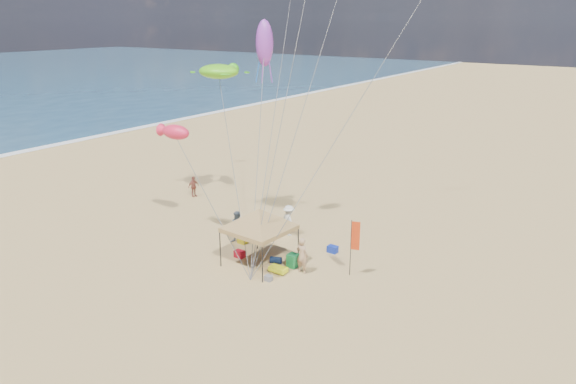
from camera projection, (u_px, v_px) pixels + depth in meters
The scene contains 18 objects.
ground at pixel (252, 288), 25.70m from camera, with size 280.00×280.00×0.00m, color tan.
canopy_tent at pixel (259, 211), 27.23m from camera, with size 5.76×5.76×3.56m.
feather_flag at pixel (354, 239), 26.32m from camera, with size 0.43×0.16×2.94m.
cooler_red at pixel (240, 254), 28.92m from camera, with size 0.54×0.38×0.38m, color #A80D1C.
cooler_blue at pixel (333, 249), 29.51m from camera, with size 0.54×0.38×0.38m, color #122899.
bag_navy at pixel (276, 260), 28.21m from camera, with size 0.36×0.36×0.60m, color #0B1732.
bag_orange at pixel (279, 231), 32.09m from camera, with size 0.36×0.36×0.60m, color orange.
chair_green at pixel (293, 260), 27.77m from camera, with size 0.50×0.50×0.70m, color #17803C.
chair_yellow at pixel (243, 237), 30.72m from camera, with size 0.50×0.50×0.70m, color gold.
crate_grey at pixel (269, 278), 26.36m from camera, with size 0.34×0.30×0.28m, color slate.
beach_cart at pixel (278, 269), 27.15m from camera, with size 0.90×0.50×0.24m, color yellow.
person_near_a at pixel (302, 255), 26.99m from camera, with size 0.68×0.45×1.86m, color tan.
person_near_b at pixel (238, 227), 30.53m from camera, with size 0.92×0.72×1.89m, color #3B4650.
person_near_c at pixel (289, 220), 31.66m from camera, with size 1.19×0.68×1.84m, color silver.
person_far_a at pixel (193, 186), 38.57m from camera, with size 0.88×0.37×1.51m, color brown.
turtle_kite at pixel (219, 71), 32.58m from camera, with size 2.62×2.10×0.87m, color #59CA18.
fish_kite at pixel (176, 132), 30.59m from camera, with size 1.90×0.95×0.85m, color #EB2448.
squid_kite at pixel (264, 43), 30.72m from camera, with size 1.00×1.00×2.60m, color purple.
Camera 1 is at (14.54, -17.95, 12.27)m, focal length 33.70 mm.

